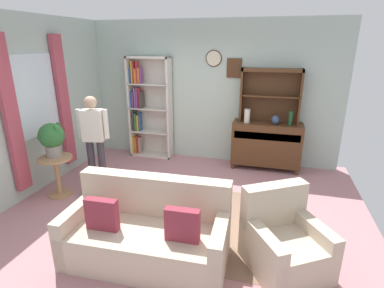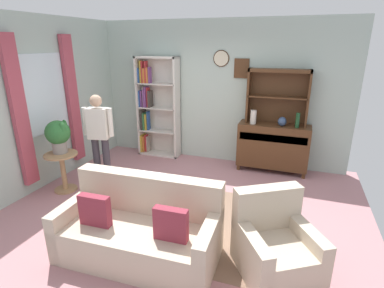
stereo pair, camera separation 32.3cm
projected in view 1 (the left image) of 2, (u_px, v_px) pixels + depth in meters
name	position (u px, v px, depth m)	size (l,w,h in m)	color
ground_plane	(182.00, 207.00, 4.56)	(5.40, 4.60, 0.02)	#B27A7F
wall_back	(212.00, 93.00, 6.05)	(5.00, 0.09, 2.80)	#ADC1B7
wall_left	(29.00, 107.00, 4.75)	(0.16, 4.20, 2.80)	#ADC1B7
area_rug	(190.00, 219.00, 4.23)	(2.63, 1.97, 0.01)	#846651
bookshelf	(147.00, 108.00, 6.34)	(0.90, 0.30, 2.10)	silver
sideboard	(266.00, 144.00, 5.81)	(1.30, 0.45, 0.92)	#4C2D19
sideboard_hutch	(271.00, 88.00, 5.58)	(1.10, 0.26, 1.00)	#4C2D19
vase_tall	(247.00, 116.00, 5.66)	(0.11, 0.11, 0.26)	beige
vase_round	(275.00, 120.00, 5.56)	(0.15, 0.15, 0.17)	#33476B
bottle_wine	(290.00, 118.00, 5.46)	(0.07, 0.07, 0.27)	#194223
couch_floral	(148.00, 233.00, 3.41)	(1.83, 0.92, 0.90)	beige
armchair_floral	(284.00, 244.00, 3.27)	(1.05, 1.06, 0.88)	beige
plant_stand	(57.00, 172.00, 4.80)	(0.52, 0.52, 0.65)	#A87F56
potted_plant_large	(52.00, 137.00, 4.66)	(0.39, 0.39, 0.54)	gray
potted_plant_small	(88.00, 186.00, 4.88)	(0.20, 0.20, 0.27)	gray
person_reading	(94.00, 135.00, 4.96)	(0.53, 0.27, 1.56)	#38333D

